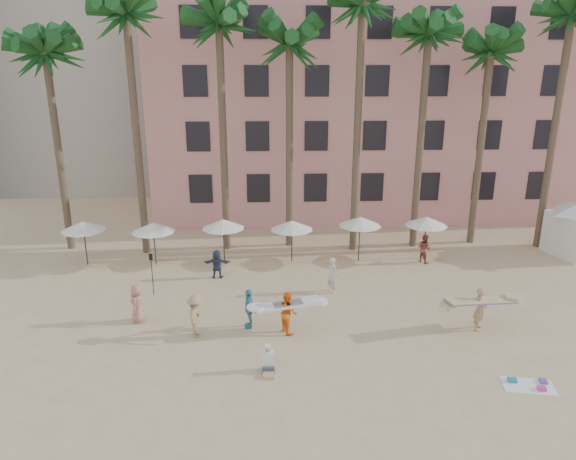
# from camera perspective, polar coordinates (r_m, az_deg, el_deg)

# --- Properties ---
(ground) EXTENTS (120.00, 120.00, 0.00)m
(ground) POSITION_cam_1_polar(r_m,az_deg,el_deg) (19.65, 5.41, -16.54)
(ground) COLOR #D1B789
(ground) RESTS_ON ground
(pink_hotel) EXTENTS (35.00, 14.00, 16.00)m
(pink_hotel) POSITION_cam_1_polar(r_m,az_deg,el_deg) (43.27, 10.40, 13.27)
(pink_hotel) COLOR #E3978A
(pink_hotel) RESTS_ON ground
(palm_row) EXTENTS (44.40, 5.40, 16.30)m
(palm_row) POSITION_cam_1_polar(r_m,az_deg,el_deg) (31.32, 3.16, 21.12)
(palm_row) COLOR brown
(palm_row) RESTS_ON ground
(umbrella_row) EXTENTS (22.50, 2.70, 2.73)m
(umbrella_row) POSITION_cam_1_polar(r_m,az_deg,el_deg) (29.89, -3.41, 0.65)
(umbrella_row) COLOR #332B23
(umbrella_row) RESTS_ON ground
(beach_towel) EXTENTS (1.96, 1.33, 0.14)m
(beach_towel) POSITION_cam_1_polar(r_m,az_deg,el_deg) (21.29, 25.24, -15.30)
(beach_towel) COLOR white
(beach_towel) RESTS_ON ground
(carrier_yellow) EXTENTS (3.36, 1.47, 1.95)m
(carrier_yellow) POSITION_cam_1_polar(r_m,az_deg,el_deg) (24.07, 20.59, -7.98)
(carrier_yellow) COLOR tan
(carrier_yellow) RESTS_ON ground
(carrier_white) EXTENTS (2.89, 1.18, 1.87)m
(carrier_white) POSITION_cam_1_polar(r_m,az_deg,el_deg) (22.39, -0.01, -8.99)
(carrier_white) COLOR orange
(carrier_white) RESTS_ON ground
(beachgoers) EXTENTS (15.93, 9.44, 1.88)m
(beachgoers) POSITION_cam_1_polar(r_m,az_deg,el_deg) (25.16, -3.57, -6.17)
(beachgoers) COLOR teal
(beachgoers) RESTS_ON ground
(paddle) EXTENTS (0.18, 0.04, 2.23)m
(paddle) POSITION_cam_1_polar(r_m,az_deg,el_deg) (26.59, -14.90, -4.21)
(paddle) COLOR black
(paddle) RESTS_ON ground
(seated_man) EXTENTS (0.46, 0.81, 1.05)m
(seated_man) POSITION_cam_1_polar(r_m,az_deg,el_deg) (20.01, -2.21, -14.55)
(seated_man) COLOR #3F3F4C
(seated_man) RESTS_ON ground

